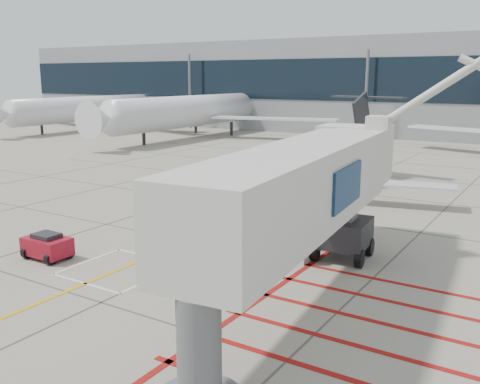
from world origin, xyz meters
The scene contains 10 objects.
ground_plane centered at (0.00, 0.00, 0.00)m, with size 260.00×260.00×0.00m, color gray.
regional_jet centered at (-1.98, 13.86, 3.51)m, with size 21.23×26.77×7.02m, color silver, non-canonical shape.
jet_bridge centered at (6.49, -0.49, 4.02)m, with size 9.52×20.09×8.04m, color silver, non-canonical shape.
pushback_tug centered at (-5.94, -1.72, 0.65)m, with size 2.23×1.39×1.30m, color maroon, non-canonical shape.
baggage_cart centered at (-0.85, 8.02, 0.61)m, with size 1.93×1.22×1.22m, color #59585D, non-canonical shape.
ground_power_unit centered at (3.68, 4.53, 0.89)m, with size 2.26×1.32×1.79m, color beige, non-canonical shape.
cone_nose centered at (-1.59, 5.41, 0.23)m, with size 0.33×0.33×0.46m, color orange.
cone_side centered at (0.08, 5.01, 0.22)m, with size 0.31×0.31×0.43m, color #E64F0C.
bg_aircraft_a centered at (-52.49, 46.00, 5.92)m, with size 35.50×39.44×11.83m, color silver, non-canonical shape.
bg_aircraft_b centered at (-31.28, 46.00, 6.52)m, with size 39.09×43.43×13.03m, color silver, non-canonical shape.
Camera 1 is at (14.68, -17.31, 8.48)m, focal length 40.00 mm.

